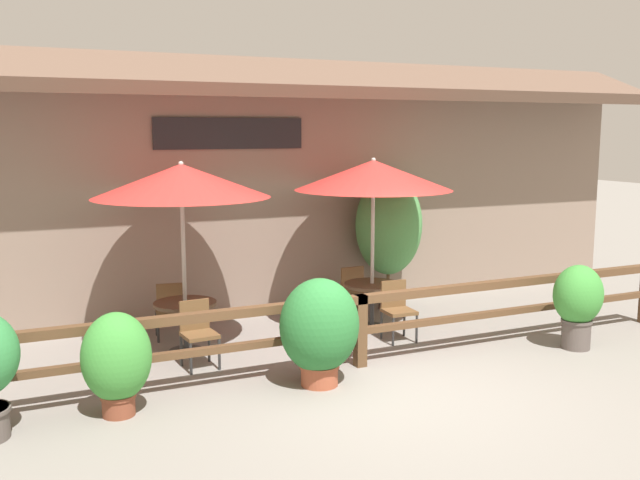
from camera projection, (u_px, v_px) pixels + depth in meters
name	position (u px, v px, depth m)	size (l,w,h in m)	color
ground_plane	(402.00, 393.00, 8.36)	(60.00, 60.00, 0.00)	gray
building_facade	(275.00, 185.00, 11.72)	(14.28, 1.49, 4.23)	gray
patio_railing	(360.00, 314.00, 9.20)	(10.40, 0.14, 0.95)	brown
patio_umbrella_near	(181.00, 181.00, 9.55)	(2.40, 2.40, 2.64)	#B7B2A8
dining_table_near	(185.00, 312.00, 9.82)	(0.86, 0.86, 0.71)	#4C3826
chair_near_streetside	(198.00, 330.00, 9.21)	(0.45, 0.45, 0.87)	brown
chair_near_wallside	(170.00, 307.00, 10.43)	(0.47, 0.47, 0.87)	brown
patio_umbrella_middle	(373.00, 175.00, 10.75)	(2.40, 2.40, 2.64)	#B7B2A8
dining_table_middle	(372.00, 292.00, 11.03)	(0.86, 0.86, 0.71)	#4C3826
chair_middle_streetside	(397.00, 307.00, 10.41)	(0.44, 0.44, 0.87)	brown
chair_middle_wallside	(349.00, 288.00, 11.67)	(0.43, 0.43, 0.87)	brown
potted_plant_small_flowering	(578.00, 301.00, 9.96)	(0.71, 0.64, 1.20)	#564C47
potted_plant_tall_tropical	(117.00, 360.00, 7.61)	(0.75, 0.67, 1.14)	brown
potted_plant_broad_leaf	(319.00, 328.00, 8.51)	(0.97, 0.88, 1.31)	#9E4C33
potted_plant_entrance_palm	(389.00, 226.00, 12.09)	(1.16, 1.04, 2.31)	#564C47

